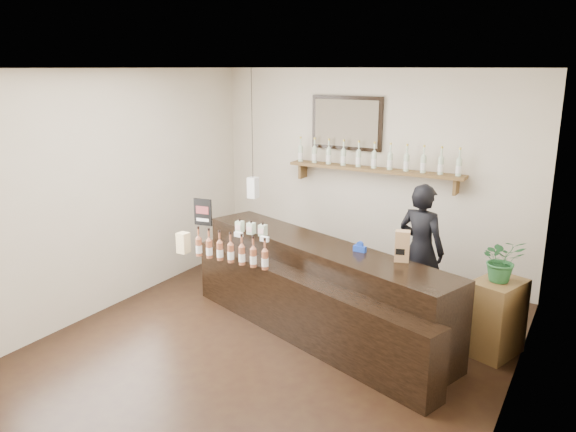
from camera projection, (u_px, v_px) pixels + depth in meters
The scene contains 10 objects.
ground at pixel (275, 346), 5.85m from camera, with size 5.00×5.00×0.00m, color black.
room_shell at pixel (274, 186), 5.41m from camera, with size 5.00×5.00×5.00m.
back_wall_decor at pixel (357, 149), 7.46m from camera, with size 2.66×0.96×1.69m.
counter at pixel (315, 291), 6.13m from camera, with size 3.38×1.97×1.10m.
promo_sign at pixel (203, 212), 6.79m from camera, with size 0.24×0.06×0.33m.
paper_bag at pixel (402, 246), 5.54m from camera, with size 0.17×0.14×0.31m.
tape_dispenser at pixel (360, 248), 5.85m from camera, with size 0.14×0.06×0.11m.
side_cabinet at pixel (496, 317), 5.60m from camera, with size 0.54×0.63×0.78m.
potted_plant at pixel (502, 260), 5.44m from camera, with size 0.40×0.35×0.44m, color #245C2D.
shopkeeper at pixel (421, 241), 6.42m from camera, with size 0.64×0.42×1.76m, color black.
Camera 1 is at (2.76, -4.52, 2.81)m, focal length 35.00 mm.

